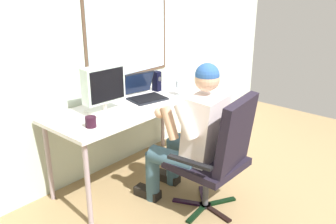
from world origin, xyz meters
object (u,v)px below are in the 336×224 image
(wine_glass, at_px, (180,85))
(desk, at_px, (131,111))
(crt_monitor, at_px, (104,86))
(desk_speaker, at_px, (157,81))
(coffee_mug, at_px, (91,122))
(laptop, at_px, (143,91))
(person_seated, at_px, (192,133))
(office_chair, at_px, (221,151))

(wine_glass, bearing_deg, desk, 162.53)
(crt_monitor, xyz_separation_m, wine_glass, (0.78, -0.19, -0.12))
(desk_speaker, bearing_deg, wine_glass, -82.91)
(desk_speaker, height_order, coffee_mug, desk_speaker)
(desk, height_order, desk_speaker, desk_speaker)
(wine_glass, bearing_deg, laptop, 142.04)
(laptop, bearing_deg, person_seated, -102.94)
(laptop, relative_size, wine_glass, 2.72)
(crt_monitor, bearing_deg, person_seated, -64.56)
(desk, height_order, crt_monitor, crt_monitor)
(crt_monitor, bearing_deg, laptop, 4.24)
(office_chair, xyz_separation_m, wine_glass, (0.43, 0.76, 0.30))
(crt_monitor, relative_size, desk_speaker, 2.01)
(office_chair, relative_size, desk_speaker, 5.04)
(desk_speaker, distance_m, coffee_mug, 1.07)
(wine_glass, bearing_deg, coffee_mug, 179.47)
(coffee_mug, bearing_deg, laptop, 15.27)
(office_chair, xyz_separation_m, crt_monitor, (-0.36, 0.95, 0.43))
(desk, distance_m, crt_monitor, 0.40)
(desk, distance_m, laptop, 0.26)
(office_chair, distance_m, person_seated, 0.28)
(person_seated, bearing_deg, desk, 94.45)
(crt_monitor, bearing_deg, desk_speaker, 6.93)
(crt_monitor, bearing_deg, wine_glass, -13.43)
(person_seated, xyz_separation_m, laptop, (0.17, 0.73, 0.17))
(crt_monitor, distance_m, desk_speaker, 0.77)
(desk, bearing_deg, desk_speaker, 14.14)
(desk_speaker, xyz_separation_m, coffee_mug, (-1.04, -0.27, -0.06))
(wine_glass, distance_m, desk_speaker, 0.28)
(office_chair, distance_m, wine_glass, 0.93)
(desk_speaker, relative_size, coffee_mug, 2.34)
(coffee_mug, bearing_deg, wine_glass, -0.53)
(office_chair, bearing_deg, crt_monitor, 110.67)
(crt_monitor, xyz_separation_m, laptop, (0.50, 0.04, -0.17))
(desk, xyz_separation_m, crt_monitor, (-0.28, 0.03, 0.29))
(laptop, bearing_deg, desk_speaker, 12.10)
(laptop, relative_size, desk_speaker, 2.02)
(laptop, relative_size, coffee_mug, 4.74)
(person_seated, distance_m, coffee_mug, 0.82)
(crt_monitor, distance_m, coffee_mug, 0.39)
(person_seated, distance_m, crt_monitor, 0.84)
(wine_glass, distance_m, coffee_mug, 1.07)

